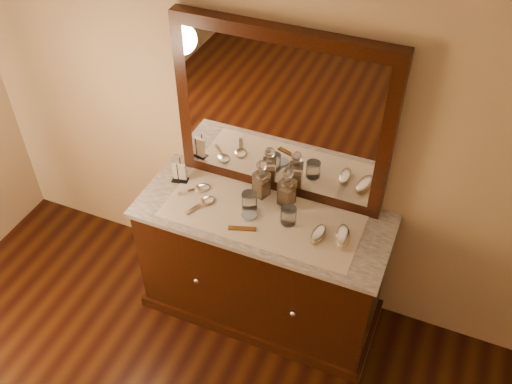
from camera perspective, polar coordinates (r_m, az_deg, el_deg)
dresser_cabinet at (r=3.46m, az=0.65°, el=-7.49°), size 1.40×0.55×0.82m
dresser_plinth at (r=3.74m, az=0.60°, el=-11.17°), size 1.46×0.59×0.08m
knob_left at (r=3.35m, az=-6.04°, el=-8.91°), size 0.04×0.04×0.04m
knob_right at (r=3.20m, az=3.77°, el=-12.17°), size 0.04×0.04×0.04m
marble_top at (r=3.14m, az=0.71°, el=-2.46°), size 1.44×0.59×0.03m
mirror_frame at (r=2.99m, az=2.58°, el=7.66°), size 1.20×0.08×1.00m
mirror_glass at (r=2.97m, az=2.34°, el=7.32°), size 1.06×0.01×0.86m
lace_runner at (r=3.12m, az=0.57°, el=-2.48°), size 1.10×0.45×0.00m
pin_dish at (r=3.11m, az=-0.71°, el=-2.40°), size 0.11×0.11×0.02m
comb at (r=3.04m, az=-1.40°, el=-3.72°), size 0.15×0.08×0.01m
napkin_rack at (r=3.34m, az=-7.75°, el=1.93°), size 0.11×0.08×0.15m
decanter_left at (r=3.18m, az=0.55°, el=1.02°), size 0.10×0.10×0.25m
decanter_right at (r=3.13m, az=3.15°, el=0.18°), size 0.10×0.10×0.26m
brush_near at (r=3.01m, az=6.31°, el=-4.31°), size 0.07×0.15×0.04m
brush_far at (r=3.01m, az=8.76°, el=-4.53°), size 0.11×0.18×0.05m
hand_mirror_outer at (r=3.29m, az=-5.77°, el=0.36°), size 0.17×0.17×0.02m
hand_mirror_inner at (r=3.20m, az=-5.28°, el=-1.03°), size 0.12×0.20×0.02m
tumblers at (r=3.09m, az=1.29°, el=-1.63°), size 0.33×0.11×0.10m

